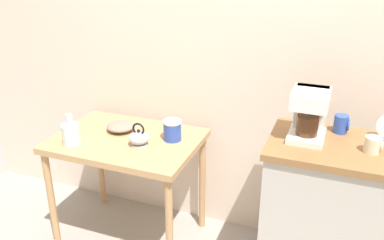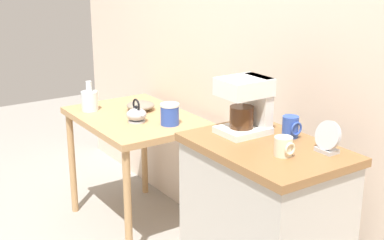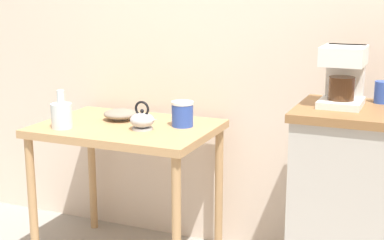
{
  "view_description": "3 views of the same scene",
  "coord_description": "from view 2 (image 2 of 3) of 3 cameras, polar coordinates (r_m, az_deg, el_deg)",
  "views": [
    {
      "loc": [
        0.58,
        -2.03,
        1.86
      ],
      "look_at": [
        -0.17,
        -0.08,
        0.96
      ],
      "focal_mm": 38.58,
      "sensor_mm": 36.0,
      "label": 1
    },
    {
      "loc": [
        2.3,
        -1.56,
        1.75
      ],
      "look_at": [
        0.06,
        -0.06,
        0.91
      ],
      "focal_mm": 51.45,
      "sensor_mm": 36.0,
      "label": 2
    },
    {
      "loc": [
        0.79,
        -2.5,
        1.44
      ],
      "look_at": [
        -0.25,
        -0.07,
        0.82
      ],
      "focal_mm": 53.07,
      "sensor_mm": 36.0,
      "label": 3
    }
  ],
  "objects": [
    {
      "name": "teakettle",
      "position": [
        3.31,
        -5.76,
        0.58
      ],
      "size": [
        0.15,
        0.12,
        0.14
      ],
      "color": "#B2B5BA",
      "rests_on": "wooden_table"
    },
    {
      "name": "mug_small_cream",
      "position": [
        2.28,
        9.48,
        -2.72
      ],
      "size": [
        0.08,
        0.08,
        0.08
      ],
      "color": "beige",
      "rests_on": "kitchen_counter"
    },
    {
      "name": "canister_enamel",
      "position": [
        3.25,
        -2.32,
        0.61
      ],
      "size": [
        0.11,
        0.11,
        0.13
      ],
      "color": "#2D4CAD",
      "rests_on": "wooden_table"
    },
    {
      "name": "mug_blue",
      "position": [
        2.5,
        10.2,
        -0.71
      ],
      "size": [
        0.08,
        0.07,
        0.1
      ],
      "color": "#2D4CAD",
      "rests_on": "kitchen_counter"
    },
    {
      "name": "back_wall",
      "position": [
        2.97,
        8.03,
        10.44
      ],
      "size": [
        4.4,
        0.1,
        2.8
      ],
      "primitive_type": "cube",
      "color": "beige",
      "rests_on": "ground_plane"
    },
    {
      "name": "bowl_stoneware",
      "position": [
        3.56,
        -5.35,
        1.5
      ],
      "size": [
        0.18,
        0.18,
        0.06
      ],
      "color": "gray",
      "rests_on": "wooden_table"
    },
    {
      "name": "kitchen_counter",
      "position": [
        2.6,
        7.34,
        -12.27
      ],
      "size": [
        0.72,
        0.49,
        0.94
      ],
      "color": "#BCB7AD",
      "rests_on": "ground_plane"
    },
    {
      "name": "coffee_maker",
      "position": [
        2.51,
        5.77,
        1.77
      ],
      "size": [
        0.18,
        0.22,
        0.26
      ],
      "color": "white",
      "rests_on": "kitchen_counter"
    },
    {
      "name": "wooden_table",
      "position": [
        3.48,
        -5.86,
        -1.0
      ],
      "size": [
        0.89,
        0.64,
        0.75
      ],
      "color": "tan",
      "rests_on": "ground_plane"
    },
    {
      "name": "glass_carafe_vase",
      "position": [
        3.59,
        -10.57,
        2.04
      ],
      "size": [
        0.11,
        0.11,
        0.19
      ],
      "color": "silver",
      "rests_on": "wooden_table"
    },
    {
      "name": "table_clock",
      "position": [
        2.35,
        13.87,
        -1.9
      ],
      "size": [
        0.13,
        0.06,
        0.14
      ],
      "color": "#B2B5BA",
      "rests_on": "kitchen_counter"
    }
  ]
}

